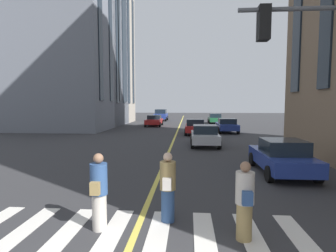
{
  "coord_description": "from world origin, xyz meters",
  "views": [
    {
      "loc": [
        -2.19,
        -1.15,
        2.83
      ],
      "look_at": [
        10.83,
        -0.14,
        1.73
      ],
      "focal_mm": 28.61,
      "sensor_mm": 36.0,
      "label": 1
    }
  ],
  "objects_px": {
    "pedestrian_near": "(245,201)",
    "car_blue_mid": "(282,157)",
    "car_blue_trailing": "(227,125)",
    "pedestrian_far": "(168,187)",
    "pedestrian_companion": "(99,192)",
    "car_blue_parked_a": "(161,115)",
    "car_green_near": "(215,118)",
    "car_red_parked_b": "(195,127)",
    "car_silver_far": "(205,135)",
    "car_red_oncoming": "(154,120)"
  },
  "relations": [
    {
      "from": "pedestrian_near",
      "to": "pedestrian_companion",
      "type": "distance_m",
      "value": 3.14
    },
    {
      "from": "car_blue_trailing",
      "to": "car_green_near",
      "type": "relative_size",
      "value": 1.13
    },
    {
      "from": "car_red_oncoming",
      "to": "pedestrian_near",
      "type": "xyz_separation_m",
      "value": [
        -27.94,
        -5.49,
        0.12
      ]
    },
    {
      "from": "car_red_oncoming",
      "to": "pedestrian_companion",
      "type": "bearing_deg",
      "value": -175.14
    },
    {
      "from": "car_blue_mid",
      "to": "pedestrian_far",
      "type": "relative_size",
      "value": 2.33
    },
    {
      "from": "pedestrian_far",
      "to": "car_silver_far",
      "type": "bearing_deg",
      "value": -7.6
    },
    {
      "from": "car_blue_trailing",
      "to": "car_blue_mid",
      "type": "xyz_separation_m",
      "value": [
        -15.69,
        0.0,
        -0.0
      ]
    },
    {
      "from": "car_blue_parked_a",
      "to": "car_blue_trailing",
      "type": "relative_size",
      "value": 1.07
    },
    {
      "from": "car_silver_far",
      "to": "pedestrian_near",
      "type": "bearing_deg",
      "value": -179.65
    },
    {
      "from": "car_blue_parked_a",
      "to": "car_green_near",
      "type": "relative_size",
      "value": 1.21
    },
    {
      "from": "pedestrian_far",
      "to": "pedestrian_companion",
      "type": "bearing_deg",
      "value": 110.05
    },
    {
      "from": "pedestrian_companion",
      "to": "pedestrian_far",
      "type": "xyz_separation_m",
      "value": [
        0.54,
        -1.49,
        -0.03
      ]
    },
    {
      "from": "car_blue_mid",
      "to": "pedestrian_far",
      "type": "xyz_separation_m",
      "value": [
        -4.73,
        4.24,
        0.14
      ]
    },
    {
      "from": "car_blue_mid",
      "to": "car_green_near",
      "type": "bearing_deg",
      "value": 0.0
    },
    {
      "from": "pedestrian_near",
      "to": "pedestrian_companion",
      "type": "xyz_separation_m",
      "value": [
        0.21,
        3.13,
        0.05
      ]
    },
    {
      "from": "car_blue_parked_a",
      "to": "car_green_near",
      "type": "bearing_deg",
      "value": -122.75
    },
    {
      "from": "car_red_oncoming",
      "to": "car_silver_far",
      "type": "distance_m",
      "value": 16.35
    },
    {
      "from": "car_blue_trailing",
      "to": "pedestrian_far",
      "type": "bearing_deg",
      "value": 168.28
    },
    {
      "from": "car_green_near",
      "to": "car_blue_parked_a",
      "type": "bearing_deg",
      "value": 57.25
    },
    {
      "from": "car_blue_parked_a",
      "to": "car_red_oncoming",
      "type": "distance_m",
      "value": 10.46
    },
    {
      "from": "car_blue_trailing",
      "to": "car_red_parked_b",
      "type": "distance_m",
      "value": 3.73
    },
    {
      "from": "car_blue_trailing",
      "to": "car_green_near",
      "type": "height_order",
      "value": "car_green_near"
    },
    {
      "from": "pedestrian_near",
      "to": "pedestrian_far",
      "type": "height_order",
      "value": "pedestrian_far"
    },
    {
      "from": "car_red_oncoming",
      "to": "car_silver_far",
      "type": "relative_size",
      "value": 1.13
    },
    {
      "from": "car_silver_far",
      "to": "pedestrian_companion",
      "type": "xyz_separation_m",
      "value": [
        -12.3,
        3.06,
        0.17
      ]
    },
    {
      "from": "car_blue_mid",
      "to": "car_silver_far",
      "type": "xyz_separation_m",
      "value": [
        7.02,
        2.67,
        0.0
      ]
    },
    {
      "from": "car_blue_parked_a",
      "to": "pedestrian_companion",
      "type": "relative_size",
      "value": 2.71
    },
    {
      "from": "pedestrian_near",
      "to": "pedestrian_far",
      "type": "xyz_separation_m",
      "value": [
        0.76,
        1.64,
        0.01
      ]
    },
    {
      "from": "car_blue_trailing",
      "to": "pedestrian_near",
      "type": "relative_size",
      "value": 2.66
    },
    {
      "from": "car_green_near",
      "to": "pedestrian_far",
      "type": "distance_m",
      "value": 32.56
    },
    {
      "from": "car_silver_far",
      "to": "pedestrian_far",
      "type": "bearing_deg",
      "value": 172.4
    },
    {
      "from": "car_red_oncoming",
      "to": "pedestrian_companion",
      "type": "distance_m",
      "value": 27.82
    },
    {
      "from": "car_blue_parked_a",
      "to": "car_silver_far",
      "type": "height_order",
      "value": "car_blue_parked_a"
    },
    {
      "from": "car_red_oncoming",
      "to": "car_blue_trailing",
      "type": "bearing_deg",
      "value": -129.9
    },
    {
      "from": "car_blue_parked_a",
      "to": "pedestrian_far",
      "type": "distance_m",
      "value": 37.85
    },
    {
      "from": "pedestrian_near",
      "to": "car_blue_mid",
      "type": "bearing_deg",
      "value": -25.3
    },
    {
      "from": "car_blue_mid",
      "to": "car_red_oncoming",
      "type": "bearing_deg",
      "value": 19.8
    },
    {
      "from": "car_silver_far",
      "to": "pedestrian_far",
      "type": "xyz_separation_m",
      "value": [
        -11.75,
        1.57,
        0.14
      ]
    },
    {
      "from": "pedestrian_companion",
      "to": "car_blue_trailing",
      "type": "bearing_deg",
      "value": -15.28
    },
    {
      "from": "car_silver_far",
      "to": "car_blue_parked_a",
      "type": "bearing_deg",
      "value": 12.3
    },
    {
      "from": "car_blue_trailing",
      "to": "pedestrian_near",
      "type": "bearing_deg",
      "value": 173.02
    },
    {
      "from": "car_green_near",
      "to": "pedestrian_companion",
      "type": "height_order",
      "value": "pedestrian_companion"
    },
    {
      "from": "car_red_parked_b",
      "to": "pedestrian_companion",
      "type": "distance_m",
      "value": 19.17
    },
    {
      "from": "car_red_oncoming",
      "to": "car_silver_far",
      "type": "height_order",
      "value": "car_silver_far"
    },
    {
      "from": "car_red_parked_b",
      "to": "pedestrian_near",
      "type": "relative_size",
      "value": 2.36
    },
    {
      "from": "car_blue_trailing",
      "to": "pedestrian_far",
      "type": "xyz_separation_m",
      "value": [
        -20.42,
        4.24,
        0.14
      ]
    },
    {
      "from": "car_red_oncoming",
      "to": "pedestrian_near",
      "type": "bearing_deg",
      "value": -168.88
    },
    {
      "from": "car_blue_trailing",
      "to": "pedestrian_companion",
      "type": "xyz_separation_m",
      "value": [
        -20.96,
        5.73,
        0.17
      ]
    },
    {
      "from": "car_blue_mid",
      "to": "car_red_parked_b",
      "type": "distance_m",
      "value": 14.08
    },
    {
      "from": "car_blue_mid",
      "to": "pedestrian_far",
      "type": "bearing_deg",
      "value": 138.14
    }
  ]
}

